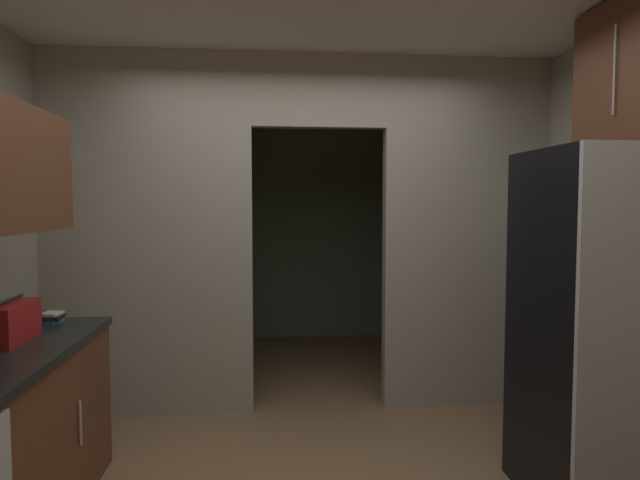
# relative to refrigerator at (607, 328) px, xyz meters

# --- Properties ---
(kitchen_partition) EXTENTS (3.76, 0.12, 2.65)m
(kitchen_partition) POSITION_rel_refrigerator_xyz_m (-1.49, 1.49, 0.48)
(kitchen_partition) COLOR #9E998C
(kitchen_partition) RESTS_ON ground
(adjoining_room_shell) EXTENTS (3.76, 2.39, 2.65)m
(adjoining_room_shell) POSITION_rel_refrigerator_xyz_m (-1.46, 3.18, 0.41)
(adjoining_room_shell) COLOR slate
(adjoining_room_shell) RESTS_ON ground
(refrigerator) EXTENTS (0.75, 0.77, 1.82)m
(refrigerator) POSITION_rel_refrigerator_xyz_m (0.00, 0.00, 0.00)
(refrigerator) COLOR black
(refrigerator) RESTS_ON ground
(boombox) EXTENTS (0.15, 0.38, 0.22)m
(boombox) POSITION_rel_refrigerator_xyz_m (-2.97, 0.13, 0.06)
(boombox) COLOR maroon
(boombox) RESTS_ON lower_cabinet_run
(book_stack) EXTENTS (0.15, 0.16, 0.06)m
(book_stack) POSITION_rel_refrigerator_xyz_m (-2.95, 0.58, -0.00)
(book_stack) COLOR #2D609E
(book_stack) RESTS_ON lower_cabinet_run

